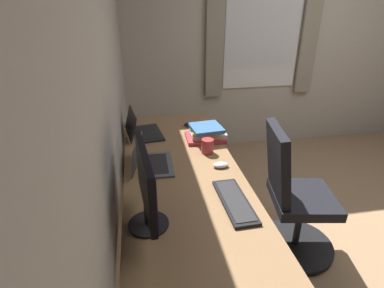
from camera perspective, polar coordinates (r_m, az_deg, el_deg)
wall_back at (r=1.70m, az=-16.61°, el=9.12°), size 4.42×0.10×2.60m
wall_right at (r=4.10m, az=19.03°, el=17.89°), size 0.10×4.75×2.60m
window_panel at (r=3.83m, az=12.94°, el=20.25°), size 0.02×0.89×1.38m
curtain_near at (r=4.05m, az=20.97°, el=19.55°), size 0.05×0.20×1.54m
curtain_far at (r=3.62m, az=4.29°, el=20.51°), size 0.05×0.20×1.54m
desk at (r=1.99m, az=-1.43°, el=-7.40°), size 2.24×0.74×0.73m
drawer_pedestal at (r=2.47m, az=-3.28°, el=-9.18°), size 0.40×0.51×0.69m
monitor_primary at (r=1.46m, az=-8.38°, el=-7.41°), size 0.47×0.20×0.41m
laptop_leftmost at (r=2.54m, az=-9.31°, el=2.67°), size 0.38×0.31×0.21m
laptop_left at (r=2.07m, az=-7.76°, el=-2.97°), size 0.35×0.28×0.18m
keyboard_main at (r=1.74m, az=7.82°, el=-10.35°), size 0.42×0.15×0.02m
mouse_main at (r=2.06m, az=5.30°, el=-3.84°), size 0.06×0.10×0.03m
mouse_spare at (r=2.69m, az=-0.36°, el=3.61°), size 0.06×0.10×0.03m
book_stack_near at (r=2.43m, az=2.61°, el=2.03°), size 0.26×0.31×0.11m
coffee_mug at (r=2.22m, az=2.85°, el=-0.37°), size 0.13×0.09×0.11m
office_chair at (r=2.34m, az=17.94°, el=-9.56°), size 0.56×0.58×0.97m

